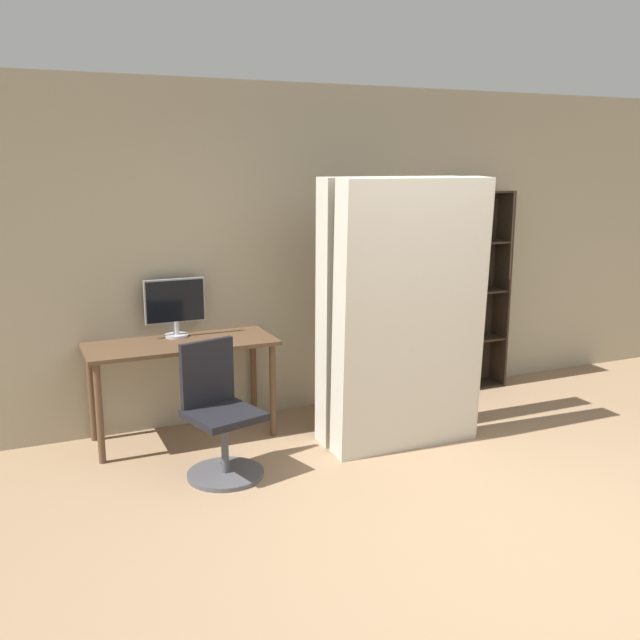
{
  "coord_description": "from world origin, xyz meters",
  "views": [
    {
      "loc": [
        -2.52,
        -2.78,
        2.08
      ],
      "look_at": [
        -0.64,
        1.47,
        1.05
      ],
      "focal_mm": 40.0,
      "sensor_mm": 36.0,
      "label": 1
    }
  ],
  "objects_px": {
    "bookshelf": "(468,291)",
    "office_chair": "(220,423)",
    "monitor": "(175,304)",
    "mattress_near": "(412,317)",
    "mattress_far": "(391,310)"
  },
  "relations": [
    {
      "from": "bookshelf",
      "to": "office_chair",
      "type": "bearing_deg",
      "value": -160.52
    },
    {
      "from": "monitor",
      "to": "office_chair",
      "type": "xyz_separation_m",
      "value": [
        0.07,
        -0.93,
        -0.65
      ]
    },
    {
      "from": "monitor",
      "to": "mattress_near",
      "type": "relative_size",
      "value": 0.23
    },
    {
      "from": "monitor",
      "to": "bookshelf",
      "type": "bearing_deg",
      "value": 0.18
    },
    {
      "from": "office_chair",
      "to": "mattress_near",
      "type": "bearing_deg",
      "value": -4.51
    },
    {
      "from": "office_chair",
      "to": "mattress_far",
      "type": "distance_m",
      "value": 1.55
    },
    {
      "from": "mattress_near",
      "to": "mattress_far",
      "type": "bearing_deg",
      "value": 90.0
    },
    {
      "from": "monitor",
      "to": "mattress_far",
      "type": "relative_size",
      "value": 0.23
    },
    {
      "from": "office_chair",
      "to": "monitor",
      "type": "bearing_deg",
      "value": 94.09
    },
    {
      "from": "mattress_near",
      "to": "monitor",
      "type": "bearing_deg",
      "value": 144.91
    },
    {
      "from": "mattress_near",
      "to": "mattress_far",
      "type": "height_order",
      "value": "mattress_near"
    },
    {
      "from": "office_chair",
      "to": "mattress_near",
      "type": "xyz_separation_m",
      "value": [
        1.41,
        -0.11,
        0.63
      ]
    },
    {
      "from": "mattress_far",
      "to": "mattress_near",
      "type": "bearing_deg",
      "value": -90.0
    },
    {
      "from": "office_chair",
      "to": "mattress_near",
      "type": "distance_m",
      "value": 1.55
    },
    {
      "from": "monitor",
      "to": "office_chair",
      "type": "height_order",
      "value": "monitor"
    }
  ]
}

